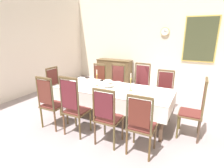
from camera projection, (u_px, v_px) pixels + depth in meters
ground at (110, 122)px, 4.03m from camera, size 6.47×6.84×0.04m
back_wall at (152, 39)px, 6.50m from camera, size 6.47×0.08×3.46m
left_wall at (7, 41)px, 4.95m from camera, size 0.08×6.84×3.46m
dining_table at (113, 91)px, 3.97m from camera, size 2.59×1.06×0.74m
tablecloth at (113, 91)px, 3.97m from camera, size 2.61×1.08×0.33m
chair_south_a at (51, 102)px, 3.61m from camera, size 0.44×0.42×1.13m
chair_north_a at (98, 81)px, 5.23m from camera, size 0.44×0.42×1.07m
chair_south_b at (74, 106)px, 3.34m from camera, size 0.44×0.42×1.20m
chair_north_b at (116, 83)px, 4.96m from camera, size 0.44×0.42×1.11m
chair_south_c at (107, 116)px, 3.05m from camera, size 0.44×0.42×1.08m
chair_north_c at (141, 86)px, 4.65m from camera, size 0.44×0.42×1.19m
chair_south_d at (141, 124)px, 2.79m from camera, size 0.44×0.42×1.07m
chair_north_d at (164, 91)px, 4.40m from camera, size 0.44×0.42×1.06m
chair_head_west at (57, 86)px, 4.74m from camera, size 0.42×0.44×1.07m
chair_head_east at (195, 109)px, 3.26m from camera, size 0.42×0.44×1.18m
soup_tureen at (108, 83)px, 3.98m from camera, size 0.25×0.25×0.20m
candlestick_west at (97, 79)px, 4.09m from camera, size 0.07×0.07×0.39m
candlestick_east at (131, 84)px, 3.73m from camera, size 0.07×0.07×0.39m
bowl_near_left at (118, 83)px, 4.27m from camera, size 0.19×0.19×0.05m
bowl_near_right at (61, 85)px, 4.10m from camera, size 0.14×0.14×0.03m
bowl_far_left at (87, 78)px, 4.71m from camera, size 0.16×0.16×0.04m
bowl_far_right at (102, 81)px, 4.46m from camera, size 0.16×0.16×0.04m
spoon_primary at (114, 83)px, 4.35m from camera, size 0.06×0.17×0.01m
spoon_secondary at (59, 85)px, 4.17m from camera, size 0.03×0.18×0.01m
sideboard at (114, 71)px, 7.20m from camera, size 1.44×0.48×0.90m
mounted_clock at (165, 32)px, 6.18m from camera, size 0.30×0.06×0.30m
framed_painting at (200, 39)px, 5.76m from camera, size 1.02×0.05×1.48m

